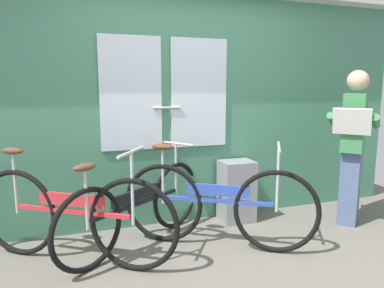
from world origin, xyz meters
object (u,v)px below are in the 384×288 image
(passenger_reading_newspaper, at_px, (353,144))
(trash_bin_by_wall, at_px, (237,191))
(bicycle_leaning_behind, at_px, (72,216))
(bicycle_near_door, at_px, (137,208))
(bicycle_by_pole, at_px, (217,205))

(passenger_reading_newspaper, relative_size, trash_bin_by_wall, 2.44)
(bicycle_leaning_behind, xyz_separation_m, passenger_reading_newspaper, (2.77, -0.03, 0.44))
(bicycle_near_door, bearing_deg, bicycle_by_pole, -54.53)
(bicycle_by_pole, bearing_deg, bicycle_near_door, -168.13)
(trash_bin_by_wall, bearing_deg, passenger_reading_newspaper, -20.91)
(bicycle_near_door, distance_m, bicycle_by_pole, 0.71)
(bicycle_leaning_behind, relative_size, bicycle_by_pole, 1.01)
(bicycle_near_door, bearing_deg, passenger_reading_newspaper, -38.76)
(bicycle_near_door, relative_size, passenger_reading_newspaper, 0.92)
(bicycle_leaning_behind, relative_size, passenger_reading_newspaper, 0.96)
(passenger_reading_newspaper, height_order, trash_bin_by_wall, passenger_reading_newspaper)
(bicycle_leaning_behind, height_order, bicycle_by_pole, bicycle_leaning_behind)
(bicycle_near_door, relative_size, bicycle_leaning_behind, 0.96)
(bicycle_by_pole, height_order, passenger_reading_newspaper, passenger_reading_newspaper)
(trash_bin_by_wall, bearing_deg, bicycle_leaning_behind, -166.70)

